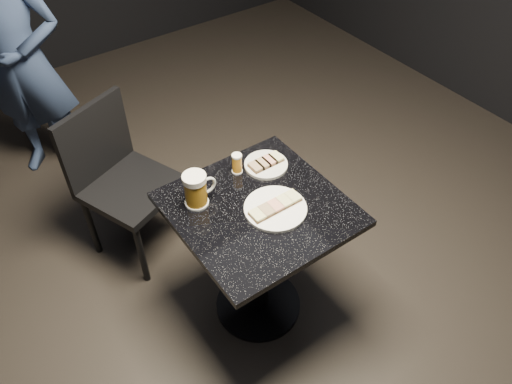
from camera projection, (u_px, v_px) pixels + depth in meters
floor at (258, 305)px, 2.64m from camera, size 6.00×6.00×0.00m
plate_large at (275, 208)px, 2.10m from camera, size 0.27×0.27×0.01m
plate_small at (266, 165)px, 2.30m from camera, size 0.20×0.20×0.01m
patron at (22, 60)px, 2.90m from camera, size 0.69×0.67×1.59m
table at (259, 243)px, 2.28m from camera, size 0.70×0.70×0.75m
beer_mug at (196, 189)px, 2.07m from camera, size 0.15×0.10×0.16m
beer_tumbler at (237, 163)px, 2.24m from camera, size 0.05×0.05×0.10m
chair at (119, 175)px, 2.62m from camera, size 0.57×0.57×0.89m
canapes_on_plate_large at (275, 206)px, 2.08m from camera, size 0.24×0.07×0.02m
canapes_on_plate_small at (266, 162)px, 2.29m from camera, size 0.16×0.07×0.02m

